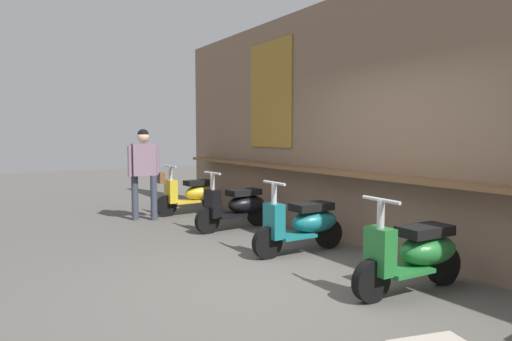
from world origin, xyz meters
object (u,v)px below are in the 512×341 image
scooter_green (416,253)px  shopper_with_handbag (145,165)px  scooter_black (238,206)px  scooter_yellow (194,194)px  scooter_teal (304,223)px

scooter_green → shopper_with_handbag: (-5.06, -1.03, 0.61)m
scooter_black → shopper_with_handbag: size_ratio=0.85×
scooter_yellow → shopper_with_handbag: 1.21m
scooter_yellow → scooter_teal: same height
scooter_black → scooter_teal: bearing=86.1°
scooter_black → shopper_with_handbag: bearing=-60.7°
scooter_black → scooter_teal: 1.74m
scooter_yellow → shopper_with_handbag: shopper_with_handbag is taller
scooter_black → scooter_yellow: bearing=-93.9°
scooter_teal → scooter_green: same height
scooter_teal → scooter_green: (1.75, -0.00, 0.00)m
scooter_teal → scooter_green: size_ratio=1.00×
scooter_black → scooter_green: bearing=86.1°
scooter_yellow → scooter_black: size_ratio=1.00×
scooter_black → shopper_with_handbag: shopper_with_handbag is taller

